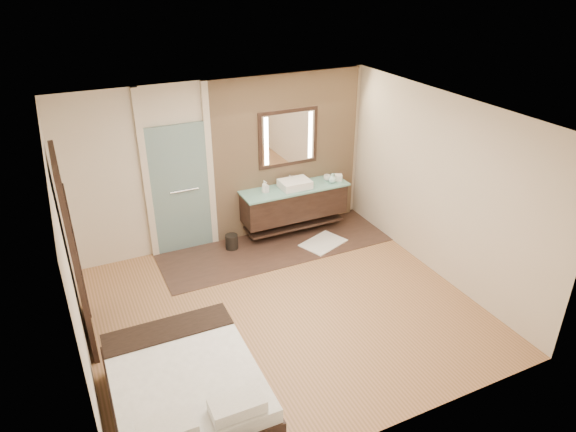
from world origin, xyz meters
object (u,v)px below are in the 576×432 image
mirror_unit (288,138)px  bed (186,390)px  waste_bin (232,242)px  vanity (294,202)px

mirror_unit → bed: 4.52m
mirror_unit → waste_bin: mirror_unit is taller
mirror_unit → waste_bin: size_ratio=4.15×
waste_bin → vanity: bearing=3.3°
vanity → waste_bin: (-1.17, -0.07, -0.45)m
vanity → mirror_unit: size_ratio=1.75×
bed → waste_bin: 3.40m
vanity → bed: 4.14m
vanity → waste_bin: size_ratio=7.23×
vanity → mirror_unit: (0.00, 0.24, 1.07)m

